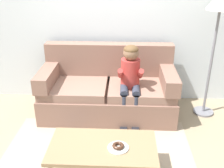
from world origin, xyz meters
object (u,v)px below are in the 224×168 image
(person_child, at_px, (130,77))
(toy_controller, at_px, (73,137))
(donut, at_px, (118,146))
(coffee_table, at_px, (103,149))
(floor_lamp, at_px, (220,12))
(couch, at_px, (108,91))

(person_child, relative_size, toy_controller, 4.87)
(donut, bearing_deg, coffee_table, 166.59)
(coffee_table, bearing_deg, floor_lamp, 44.68)
(couch, xyz_separation_m, toy_controller, (-0.41, -0.71, -0.33))
(floor_lamp, bearing_deg, couch, -178.67)
(couch, height_order, coffee_table, couch)
(person_child, bearing_deg, floor_lamp, 12.23)
(donut, relative_size, toy_controller, 0.53)
(couch, height_order, person_child, person_child)
(donut, bearing_deg, floor_lamp, 48.79)
(donut, bearing_deg, toy_controller, 130.67)
(donut, distance_m, floor_lamp, 2.20)
(toy_controller, bearing_deg, donut, -57.08)
(person_child, distance_m, donut, 1.23)
(coffee_table, distance_m, floor_lamp, 2.30)
(coffee_table, bearing_deg, couch, 91.23)
(couch, distance_m, floor_lamp, 1.86)
(person_child, relative_size, donut, 9.18)
(coffee_table, distance_m, donut, 0.18)
(couch, height_order, floor_lamp, floor_lamp)
(toy_controller, bearing_deg, couch, 52.28)
(floor_lamp, bearing_deg, donut, -131.21)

